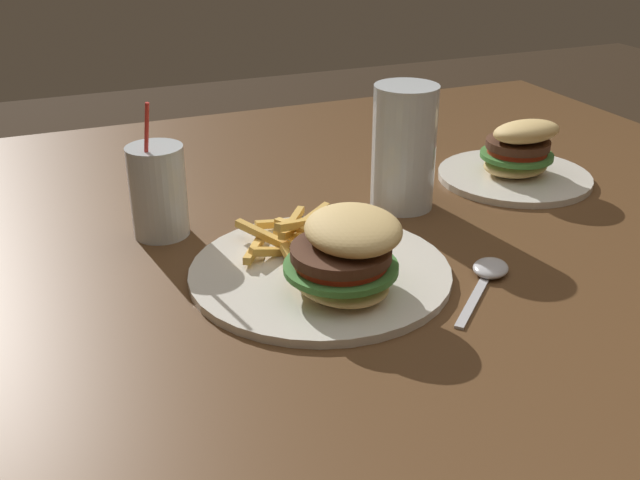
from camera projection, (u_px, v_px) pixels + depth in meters
name	position (u px, v px, depth m)	size (l,w,h in m)	color
dining_table	(490.00, 338.00, 0.91)	(1.51, 1.18, 0.75)	brown
meal_plate_near	(331.00, 261.00, 0.83)	(0.30, 0.30, 0.10)	silver
beer_glass	(404.00, 149.00, 1.01)	(0.09, 0.09, 0.17)	silver
juice_glass	(158.00, 194.00, 0.94)	(0.07, 0.07, 0.18)	silver
spoon	(488.00, 271.00, 0.85)	(0.13, 0.13, 0.01)	silver
meal_plate_far	(518.00, 159.00, 1.12)	(0.23, 0.23, 0.10)	silver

